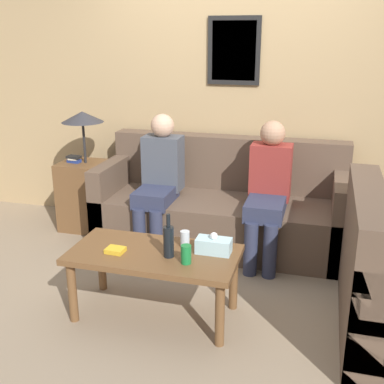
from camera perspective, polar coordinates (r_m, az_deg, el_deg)
name	(u,v)px	position (r m, az deg, el deg)	size (l,w,h in m)	color
ground_plane	(208,266)	(4.07, 1.86, -8.73)	(16.00, 16.00, 0.00)	gray
wall_back	(234,95)	(4.61, 4.96, 11.40)	(9.00, 0.08, 2.60)	tan
couch_main	(221,209)	(4.40, 3.51, -1.98)	(2.20, 0.86, 0.94)	brown
coffee_table	(154,261)	(3.25, -4.52, -8.15)	(1.12, 0.56, 0.47)	brown
side_table_with_lamp	(83,186)	(4.81, -12.77, 0.72)	(0.45, 0.40, 1.16)	brown
wine_bottle	(169,241)	(3.11, -2.79, -5.78)	(0.07, 0.07, 0.29)	black
drinking_glass	(185,239)	(3.27, -0.89, -5.58)	(0.06, 0.06, 0.11)	silver
book_stack	(115,250)	(3.24, -9.07, -6.82)	(0.13, 0.10, 0.03)	gold
soda_can	(186,254)	(3.04, -0.71, -7.40)	(0.07, 0.07, 0.12)	#197A38
tissue_box	(214,245)	(3.18, 2.59, -6.33)	(0.23, 0.12, 0.14)	silver
person_left	(159,177)	(4.26, -3.93, 1.82)	(0.34, 0.60, 1.18)	#2D334C
person_right	(268,187)	(4.03, 9.02, 0.57)	(0.34, 0.64, 1.17)	#2D334C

